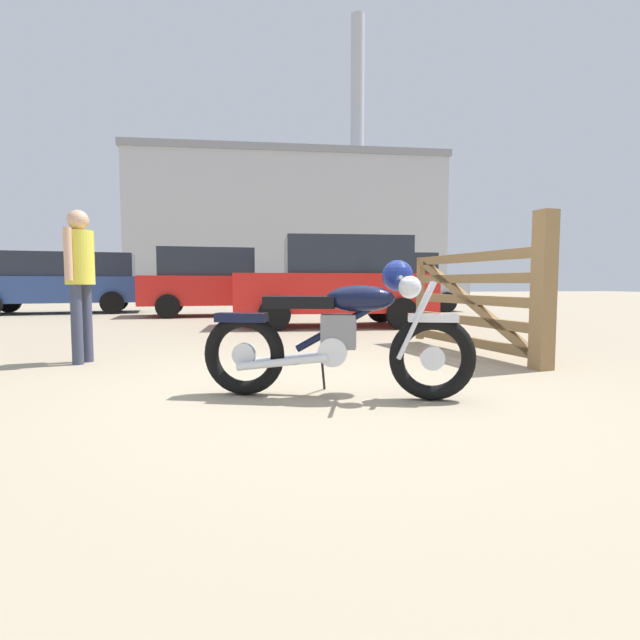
% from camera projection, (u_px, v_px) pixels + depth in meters
% --- Properties ---
extents(ground_plane, '(80.00, 80.00, 0.00)m').
position_uv_depth(ground_plane, '(320.00, 391.00, 3.91)').
color(ground_plane, gray).
extents(vintage_motorcycle, '(2.00, 0.85, 1.07)m').
position_uv_depth(vintage_motorcycle, '(343.00, 334.00, 3.67)').
color(vintage_motorcycle, black).
rests_on(vintage_motorcycle, ground_plane).
extents(timber_gate, '(0.40, 2.54, 1.60)m').
position_uv_depth(timber_gate, '(484.00, 298.00, 5.70)').
color(timber_gate, olive).
rests_on(timber_gate, ground_plane).
extents(bystander, '(0.30, 0.44, 1.66)m').
position_uv_depth(bystander, '(80.00, 270.00, 5.20)').
color(bystander, '#383D51').
rests_on(bystander, ground_plane).
extents(silver_sedan_mid, '(3.93, 1.88, 1.78)m').
position_uv_depth(silver_sedan_mid, '(213.00, 281.00, 12.85)').
color(silver_sedan_mid, black).
rests_on(silver_sedan_mid, ground_plane).
extents(dark_sedan_left, '(4.85, 2.32, 1.74)m').
position_uv_depth(dark_sedan_left, '(63.00, 281.00, 13.93)').
color(dark_sedan_left, black).
rests_on(dark_sedan_left, ground_plane).
extents(pale_sedan_back, '(4.04, 2.12, 1.78)m').
position_uv_depth(pale_sedan_back, '(337.00, 281.00, 9.71)').
color(pale_sedan_back, black).
rests_on(pale_sedan_back, ground_plane).
extents(blue_hatchback_right, '(3.96, 1.94, 1.78)m').
position_uv_depth(blue_hatchback_right, '(397.00, 282.00, 14.97)').
color(blue_hatchback_right, black).
rests_on(blue_hatchback_right, ground_plane).
extents(industrial_building, '(24.46, 13.01, 22.55)m').
position_uv_depth(industrial_building, '(287.00, 228.00, 39.46)').
color(industrial_building, '#B2B2B7').
rests_on(industrial_building, ground_plane).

